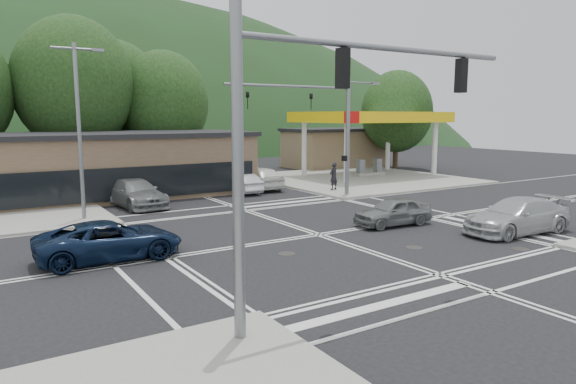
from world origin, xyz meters
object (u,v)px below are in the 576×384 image
car_queue_a (241,183)px  car_queue_b (259,178)px  car_blue_west (110,240)px  car_northbound (135,193)px  car_grey_center (393,212)px  car_silver_east (517,216)px  pedestrian (334,176)px

car_queue_a → car_queue_b: bearing=-155.7°
car_blue_west → car_northbound: car_northbound is taller
car_blue_west → car_grey_center: 13.46m
car_blue_west → car_silver_east: (17.09, -5.52, 0.07)m
car_grey_center → car_queue_b: (0.60, 14.73, 0.16)m
car_blue_west → car_silver_east: car_silver_east is taller
car_grey_center → car_blue_west: bearing=-90.3°
car_blue_west → car_grey_center: bearing=-94.6°
car_northbound → car_grey_center: bearing=-59.6°
car_grey_center → car_silver_east: car_silver_east is taller
pedestrian → car_blue_west: bearing=15.1°
car_blue_west → car_queue_b: size_ratio=1.07×
car_grey_center → car_silver_east: size_ratio=0.73×
car_blue_west → car_grey_center: (13.40, -1.20, -0.05)m
car_queue_a → car_queue_b: (2.03, 0.93, 0.17)m
car_northbound → car_blue_west: bearing=-117.3°
car_grey_center → car_northbound: (-9.32, 12.21, 0.13)m
car_queue_a → pedestrian: (5.92, -3.03, 0.44)m
car_blue_west → car_queue_b: 19.46m
car_silver_east → car_queue_a: size_ratio=1.33×
car_grey_center → car_queue_a: (-1.44, 13.80, -0.00)m
car_grey_center → car_northbound: 15.36m
car_queue_b → car_northbound: 10.23m
car_blue_west → car_northbound: bearing=-19.8°
car_grey_center → pedestrian: size_ratio=2.09×
car_grey_center → pedestrian: (4.49, 10.77, 0.43)m
car_silver_east → car_queue_b: (-3.09, 19.04, 0.05)m
car_grey_center → car_silver_east: 5.68m
car_blue_west → car_northbound: 11.74m
car_queue_b → pedestrian: size_ratio=2.57×
car_queue_b → car_silver_east: bearing=101.7°
pedestrian → car_northbound: bearing=-19.0°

